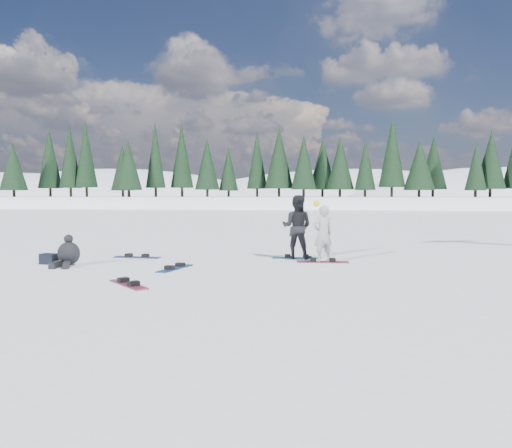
{
  "coord_description": "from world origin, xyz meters",
  "views": [
    {
      "loc": [
        1.04,
        -13.03,
        2.03
      ],
      "look_at": [
        -0.44,
        1.86,
        1.1
      ],
      "focal_mm": 35.0,
      "sensor_mm": 36.0,
      "label": 1
    }
  ],
  "objects_px": {
    "seated_rider": "(68,254)",
    "snowboard_loose_b": "(128,285)",
    "snowboarder_man": "(297,227)",
    "snowboard_loose_a": "(175,268)",
    "snowboarder_woman": "(323,234)",
    "gear_bag": "(49,259)",
    "snowboard_loose_c": "(137,257)"
  },
  "relations": [
    {
      "from": "seated_rider",
      "to": "snowboard_loose_b",
      "type": "relative_size",
      "value": 0.73
    },
    {
      "from": "snowboarder_man",
      "to": "snowboard_loose_a",
      "type": "relative_size",
      "value": 1.31
    },
    {
      "from": "snowboarder_woman",
      "to": "gear_bag",
      "type": "relative_size",
      "value": 4.04
    },
    {
      "from": "snowboard_loose_c",
      "to": "snowboarder_man",
      "type": "bearing_deg",
      "value": 9.66
    },
    {
      "from": "seated_rider",
      "to": "gear_bag",
      "type": "xyz_separation_m",
      "value": [
        -0.7,
        0.26,
        -0.19
      ]
    },
    {
      "from": "snowboarder_man",
      "to": "snowboard_loose_c",
      "type": "xyz_separation_m",
      "value": [
        -4.99,
        -0.32,
        -0.97
      ]
    },
    {
      "from": "snowboarder_woman",
      "to": "snowboard_loose_c",
      "type": "distance_m",
      "value": 5.85
    },
    {
      "from": "snowboarder_man",
      "to": "snowboard_loose_a",
      "type": "distance_m",
      "value": 4.16
    },
    {
      "from": "snowboard_loose_b",
      "to": "seated_rider",
      "type": "bearing_deg",
      "value": -177.87
    },
    {
      "from": "gear_bag",
      "to": "seated_rider",
      "type": "bearing_deg",
      "value": -20.1
    },
    {
      "from": "gear_bag",
      "to": "snowboard_loose_b",
      "type": "bearing_deg",
      "value": -40.8
    },
    {
      "from": "seated_rider",
      "to": "snowboarder_woman",
      "type": "bearing_deg",
      "value": -3.58
    },
    {
      "from": "snowboarder_man",
      "to": "snowboard_loose_c",
      "type": "height_order",
      "value": "snowboarder_man"
    },
    {
      "from": "snowboarder_woman",
      "to": "seated_rider",
      "type": "relative_size",
      "value": 1.65
    },
    {
      "from": "gear_bag",
      "to": "snowboard_loose_a",
      "type": "height_order",
      "value": "gear_bag"
    },
    {
      "from": "snowboard_loose_c",
      "to": "snowboard_loose_b",
      "type": "bearing_deg",
      "value": -67.2
    },
    {
      "from": "snowboard_loose_b",
      "to": "snowboard_loose_a",
      "type": "relative_size",
      "value": 1.0
    },
    {
      "from": "gear_bag",
      "to": "snowboard_loose_c",
      "type": "height_order",
      "value": "gear_bag"
    },
    {
      "from": "gear_bag",
      "to": "snowboard_loose_c",
      "type": "distance_m",
      "value": 2.6
    },
    {
      "from": "snowboarder_man",
      "to": "snowboard_loose_b",
      "type": "xyz_separation_m",
      "value": [
        -3.62,
        -4.87,
        -0.97
      ]
    },
    {
      "from": "snowboarder_woman",
      "to": "snowboard_loose_c",
      "type": "height_order",
      "value": "snowboarder_woman"
    },
    {
      "from": "snowboard_loose_c",
      "to": "gear_bag",
      "type": "bearing_deg",
      "value": -136.3
    },
    {
      "from": "gear_bag",
      "to": "snowboard_loose_a",
      "type": "xyz_separation_m",
      "value": [
        3.83,
        -0.55,
        -0.14
      ]
    },
    {
      "from": "snowboarder_man",
      "to": "snowboard_loose_b",
      "type": "relative_size",
      "value": 1.31
    },
    {
      "from": "seated_rider",
      "to": "snowboarder_man",
      "type": "bearing_deg",
      "value": 4.45
    },
    {
      "from": "seated_rider",
      "to": "snowboard_loose_c",
      "type": "xyz_separation_m",
      "value": [
        1.35,
        1.84,
        -0.32
      ]
    },
    {
      "from": "gear_bag",
      "to": "snowboard_loose_b",
      "type": "distance_m",
      "value": 4.53
    },
    {
      "from": "snowboarder_woman",
      "to": "snowboard_loose_b",
      "type": "height_order",
      "value": "snowboarder_woman"
    },
    {
      "from": "snowboard_loose_a",
      "to": "gear_bag",
      "type": "bearing_deg",
      "value": 97.32
    },
    {
      "from": "snowboard_loose_b",
      "to": "snowboard_loose_c",
      "type": "xyz_separation_m",
      "value": [
        -1.38,
        4.54,
        0.0
      ]
    },
    {
      "from": "snowboard_loose_a",
      "to": "snowboard_loose_c",
      "type": "xyz_separation_m",
      "value": [
        -1.78,
        2.14,
        0.0
      ]
    },
    {
      "from": "snowboarder_woman",
      "to": "snowboarder_man",
      "type": "relative_size",
      "value": 0.92
    }
  ]
}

